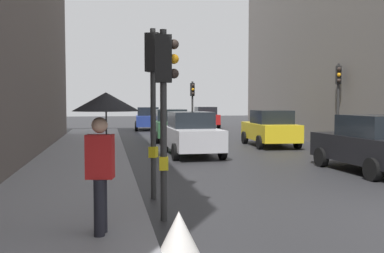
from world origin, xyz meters
The scene contains 13 objects.
sidewalk_kerb centered at (-6.66, 6.00, 0.08)m, with size 3.28×40.00×0.16m, color gray.
traffic_light_far_median centered at (-0.32, 20.21, 2.41)m, with size 0.24×0.43×3.49m.
traffic_light_near_left centered at (-4.70, 0.48, 2.38)m, with size 0.44×0.27×3.44m.
traffic_light_mid_street centered at (4.71, 11.03, 2.70)m, with size 0.34×0.45×3.92m.
traffic_light_near_right centered at (-4.70, 2.27, 2.59)m, with size 0.45×0.35×3.76m.
car_dark_suv centered at (2.23, 4.63, 0.88)m, with size 2.15×4.27×1.76m.
car_yellow_taxi centered at (2.08, 12.71, 0.88)m, with size 2.20×4.29×1.76m.
car_red_sedan centered at (2.42, 28.61, 0.88)m, with size 2.15×4.27×1.76m.
car_blue_van centered at (-2.63, 26.50, 0.88)m, with size 2.24×4.31×1.76m.
car_green_estate centered at (-2.28, 16.50, 0.88)m, with size 2.09×4.24×1.76m.
car_silver_hatchback centered at (-2.39, 9.88, 0.88)m, with size 2.08×4.23×1.76m.
pedestrian_with_umbrella centered at (-5.76, -0.66, 1.84)m, with size 1.00×1.00×2.14m.
warning_sign_triangle centered at (-4.76, -1.42, 0.33)m, with size 0.64×0.64×0.65m, color silver.
Camera 1 is at (-5.70, -7.23, 2.15)m, focal length 40.46 mm.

